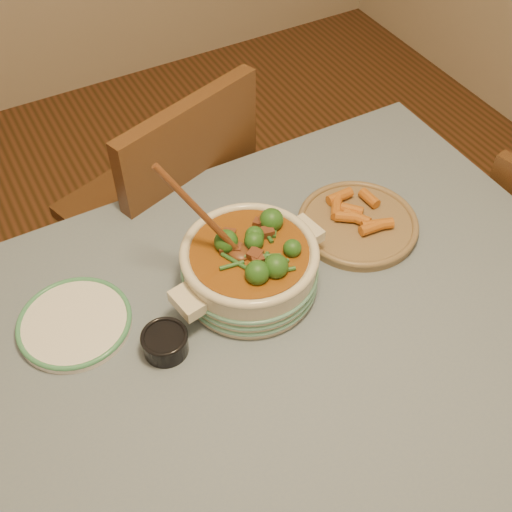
{
  "coord_description": "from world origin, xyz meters",
  "views": [
    {
      "loc": [
        -0.32,
        -0.67,
        1.88
      ],
      "look_at": [
        0.12,
        0.12,
        0.86
      ],
      "focal_mm": 45.0,
      "sensor_mm": 36.0,
      "label": 1
    }
  ],
  "objects_px": {
    "dining_table": "(236,371)",
    "stew_casserole": "(249,265)",
    "fried_plate": "(358,222)",
    "condiment_bowl": "(165,342)",
    "white_plate": "(75,323)",
    "chair_far": "(170,207)"
  },
  "relations": [
    {
      "from": "stew_casserole",
      "to": "white_plate",
      "type": "distance_m",
      "value": 0.39
    },
    {
      "from": "stew_casserole",
      "to": "condiment_bowl",
      "type": "bearing_deg",
      "value": -164.47
    },
    {
      "from": "dining_table",
      "to": "white_plate",
      "type": "xyz_separation_m",
      "value": [
        -0.27,
        0.22,
        0.1
      ]
    },
    {
      "from": "dining_table",
      "to": "stew_casserole",
      "type": "height_order",
      "value": "stew_casserole"
    },
    {
      "from": "dining_table",
      "to": "condiment_bowl",
      "type": "xyz_separation_m",
      "value": [
        -0.13,
        0.07,
        0.12
      ]
    },
    {
      "from": "fried_plate",
      "to": "condiment_bowl",
      "type": "bearing_deg",
      "value": -169.8
    },
    {
      "from": "dining_table",
      "to": "white_plate",
      "type": "bearing_deg",
      "value": 141.61
    },
    {
      "from": "dining_table",
      "to": "fried_plate",
      "type": "bearing_deg",
      "value": 21.27
    },
    {
      "from": "stew_casserole",
      "to": "white_plate",
      "type": "relative_size",
      "value": 1.3
    },
    {
      "from": "dining_table",
      "to": "chair_far",
      "type": "height_order",
      "value": "chair_far"
    },
    {
      "from": "condiment_bowl",
      "to": "chair_far",
      "type": "xyz_separation_m",
      "value": [
        0.25,
        0.59,
        -0.23
      ]
    },
    {
      "from": "white_plate",
      "to": "chair_far",
      "type": "bearing_deg",
      "value": 48.33
    },
    {
      "from": "stew_casserole",
      "to": "chair_far",
      "type": "height_order",
      "value": "stew_casserole"
    },
    {
      "from": "condiment_bowl",
      "to": "fried_plate",
      "type": "distance_m",
      "value": 0.56
    },
    {
      "from": "white_plate",
      "to": "dining_table",
      "type": "bearing_deg",
      "value": -38.39
    },
    {
      "from": "white_plate",
      "to": "chair_far",
      "type": "distance_m",
      "value": 0.63
    },
    {
      "from": "condiment_bowl",
      "to": "fried_plate",
      "type": "bearing_deg",
      "value": 10.2
    },
    {
      "from": "white_plate",
      "to": "fried_plate",
      "type": "bearing_deg",
      "value": -4.17
    },
    {
      "from": "stew_casserole",
      "to": "white_plate",
      "type": "bearing_deg",
      "value": 167.29
    },
    {
      "from": "condiment_bowl",
      "to": "chair_far",
      "type": "height_order",
      "value": "chair_far"
    },
    {
      "from": "dining_table",
      "to": "stew_casserole",
      "type": "bearing_deg",
      "value": 50.96
    },
    {
      "from": "condiment_bowl",
      "to": "chair_far",
      "type": "relative_size",
      "value": 0.11
    }
  ]
}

